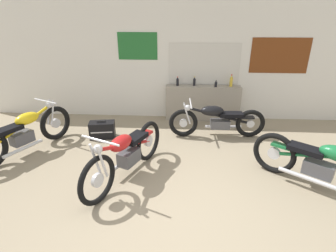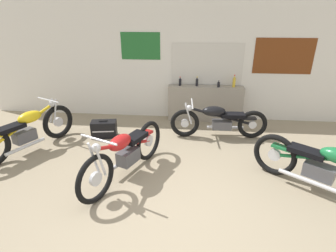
{
  "view_description": "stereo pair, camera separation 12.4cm",
  "coord_description": "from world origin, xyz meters",
  "px_view_note": "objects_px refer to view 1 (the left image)",
  "views": [
    {
      "loc": [
        0.19,
        -2.71,
        2.51
      ],
      "look_at": [
        -0.08,
        1.46,
        0.7
      ],
      "focal_mm": 28.0,
      "sensor_mm": 36.0,
      "label": 1
    },
    {
      "loc": [
        0.31,
        -2.7,
        2.51
      ],
      "look_at": [
        -0.08,
        1.46,
        0.7
      ],
      "focal_mm": 28.0,
      "sensor_mm": 36.0,
      "label": 2
    }
  ],
  "objects_px": {
    "motorcycle_red": "(126,154)",
    "motorcycle_yellow": "(24,132)",
    "hard_case_black": "(102,130)",
    "motorcycle_green": "(325,165)",
    "motorcycle_black": "(217,120)",
    "bottle_left_center": "(194,82)",
    "bottle_leftmost": "(178,82)",
    "bottle_center": "(216,84)",
    "bottle_right_center": "(231,81)"
  },
  "relations": [
    {
      "from": "motorcycle_red",
      "to": "motorcycle_yellow",
      "type": "relative_size",
      "value": 1.0
    },
    {
      "from": "hard_case_black",
      "to": "motorcycle_yellow",
      "type": "bearing_deg",
      "value": -149.01
    },
    {
      "from": "motorcycle_green",
      "to": "motorcycle_black",
      "type": "bearing_deg",
      "value": 127.69
    },
    {
      "from": "motorcycle_red",
      "to": "motorcycle_green",
      "type": "bearing_deg",
      "value": -2.59
    },
    {
      "from": "hard_case_black",
      "to": "bottle_left_center",
      "type": "bearing_deg",
      "value": 31.66
    },
    {
      "from": "bottle_leftmost",
      "to": "hard_case_black",
      "type": "distance_m",
      "value": 2.15
    },
    {
      "from": "bottle_leftmost",
      "to": "bottle_left_center",
      "type": "xyz_separation_m",
      "value": [
        0.41,
        0.01,
        0.0
      ]
    },
    {
      "from": "bottle_left_center",
      "to": "bottle_center",
      "type": "xyz_separation_m",
      "value": [
        0.52,
        -0.07,
        -0.03
      ]
    },
    {
      "from": "bottle_center",
      "to": "motorcycle_green",
      "type": "distance_m",
      "value": 3.12
    },
    {
      "from": "bottle_center",
      "to": "hard_case_black",
      "type": "bearing_deg",
      "value": -155.17
    },
    {
      "from": "bottle_center",
      "to": "motorcycle_red",
      "type": "bearing_deg",
      "value": -122.35
    },
    {
      "from": "bottle_leftmost",
      "to": "bottle_left_center",
      "type": "relative_size",
      "value": 0.96
    },
    {
      "from": "bottle_right_center",
      "to": "motorcycle_green",
      "type": "relative_size",
      "value": 0.16
    },
    {
      "from": "bottle_center",
      "to": "motorcycle_red",
      "type": "xyz_separation_m",
      "value": [
        -1.66,
        -2.62,
        -0.5
      ]
    },
    {
      "from": "motorcycle_black",
      "to": "hard_case_black",
      "type": "distance_m",
      "value": 2.49
    },
    {
      "from": "bottle_left_center",
      "to": "bottle_leftmost",
      "type": "bearing_deg",
      "value": -178.6
    },
    {
      "from": "motorcycle_yellow",
      "to": "bottle_left_center",
      "type": "bearing_deg",
      "value": 31.4
    },
    {
      "from": "bottle_center",
      "to": "bottle_right_center",
      "type": "xyz_separation_m",
      "value": [
        0.36,
        0.05,
        0.06
      ]
    },
    {
      "from": "bottle_left_center",
      "to": "hard_case_black",
      "type": "height_order",
      "value": "bottle_left_center"
    },
    {
      "from": "bottle_left_center",
      "to": "motorcycle_black",
      "type": "distance_m",
      "value": 1.27
    },
    {
      "from": "bottle_right_center",
      "to": "bottle_left_center",
      "type": "bearing_deg",
      "value": 178.62
    },
    {
      "from": "bottle_leftmost",
      "to": "motorcycle_black",
      "type": "relative_size",
      "value": 0.11
    },
    {
      "from": "motorcycle_black",
      "to": "bottle_center",
      "type": "bearing_deg",
      "value": 87.97
    },
    {
      "from": "bottle_left_center",
      "to": "motorcycle_yellow",
      "type": "distance_m",
      "value": 3.84
    },
    {
      "from": "bottle_leftmost",
      "to": "bottle_left_center",
      "type": "height_order",
      "value": "bottle_left_center"
    },
    {
      "from": "bottle_leftmost",
      "to": "bottle_center",
      "type": "relative_size",
      "value": 1.36
    },
    {
      "from": "bottle_right_center",
      "to": "motorcycle_black",
      "type": "bearing_deg",
      "value": -111.84
    },
    {
      "from": "motorcycle_red",
      "to": "motorcycle_black",
      "type": "xyz_separation_m",
      "value": [
        1.63,
        1.67,
        -0.06
      ]
    },
    {
      "from": "bottle_left_center",
      "to": "bottle_center",
      "type": "distance_m",
      "value": 0.52
    },
    {
      "from": "motorcycle_green",
      "to": "motorcycle_black",
      "type": "xyz_separation_m",
      "value": [
        -1.4,
        1.81,
        -0.04
      ]
    },
    {
      "from": "bottle_leftmost",
      "to": "hard_case_black",
      "type": "xyz_separation_m",
      "value": [
        -1.58,
        -1.22,
        -0.79
      ]
    },
    {
      "from": "motorcycle_yellow",
      "to": "bottle_center",
      "type": "bearing_deg",
      "value": 26.96
    },
    {
      "from": "bottle_leftmost",
      "to": "bottle_center",
      "type": "bearing_deg",
      "value": -3.55
    },
    {
      "from": "bottle_right_center",
      "to": "motorcycle_green",
      "type": "height_order",
      "value": "bottle_right_center"
    },
    {
      "from": "bottle_center",
      "to": "bottle_right_center",
      "type": "height_order",
      "value": "bottle_right_center"
    },
    {
      "from": "motorcycle_yellow",
      "to": "bottle_leftmost",
      "type": "bearing_deg",
      "value": 34.79
    },
    {
      "from": "bottle_right_center",
      "to": "motorcycle_black",
      "type": "distance_m",
      "value": 1.23
    },
    {
      "from": "motorcycle_red",
      "to": "motorcycle_black",
      "type": "bearing_deg",
      "value": 45.8
    },
    {
      "from": "bottle_right_center",
      "to": "motorcycle_red",
      "type": "bearing_deg",
      "value": -127.21
    },
    {
      "from": "motorcycle_red",
      "to": "bottle_right_center",
      "type": "bearing_deg",
      "value": 52.79
    },
    {
      "from": "bottle_center",
      "to": "bottle_leftmost",
      "type": "bearing_deg",
      "value": 176.45
    },
    {
      "from": "motorcycle_black",
      "to": "hard_case_black",
      "type": "height_order",
      "value": "motorcycle_black"
    },
    {
      "from": "motorcycle_red",
      "to": "motorcycle_green",
      "type": "height_order",
      "value": "motorcycle_red"
    },
    {
      "from": "motorcycle_red",
      "to": "motorcycle_yellow",
      "type": "distance_m",
      "value": 2.22
    },
    {
      "from": "motorcycle_red",
      "to": "hard_case_black",
      "type": "xyz_separation_m",
      "value": [
        -0.85,
        1.46,
        -0.26
      ]
    },
    {
      "from": "bottle_right_center",
      "to": "motorcycle_red",
      "type": "height_order",
      "value": "bottle_right_center"
    },
    {
      "from": "motorcycle_red",
      "to": "hard_case_black",
      "type": "distance_m",
      "value": 1.71
    },
    {
      "from": "bottle_left_center",
      "to": "motorcycle_yellow",
      "type": "height_order",
      "value": "bottle_left_center"
    },
    {
      "from": "motorcycle_green",
      "to": "motorcycle_yellow",
      "type": "xyz_separation_m",
      "value": [
        -5.13,
        0.84,
        -0.01
      ]
    },
    {
      "from": "bottle_right_center",
      "to": "hard_case_black",
      "type": "xyz_separation_m",
      "value": [
        -2.87,
        -1.21,
        -0.82
      ]
    }
  ]
}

